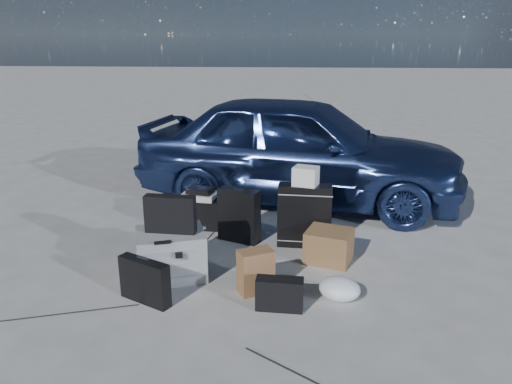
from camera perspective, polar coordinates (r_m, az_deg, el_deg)
ground at (r=4.24m, az=-3.58°, el=-11.52°), size 60.00×60.00×0.00m
car at (r=6.33m, az=4.95°, el=4.96°), size 4.26×2.36×1.37m
pelican_case at (r=4.49m, az=-9.68°, el=-6.99°), size 0.70×0.63×0.42m
laptop_bag at (r=4.35m, az=-9.77°, el=-2.51°), size 0.44×0.14×0.33m
briefcase at (r=4.13m, az=-12.60°, el=-9.91°), size 0.46×0.31×0.36m
suitcase_left at (r=5.15m, az=-1.95°, el=-2.67°), size 0.46×0.31×0.56m
suitcase_right at (r=5.04m, az=5.56°, el=-2.70°), size 0.54×0.22×0.64m
white_carton at (r=4.92m, az=5.70°, el=1.82°), size 0.28×0.25×0.19m
duffel_bag at (r=5.59m, az=-6.64°, el=-2.38°), size 0.66×0.30×0.33m
flat_box_white at (r=5.54m, az=-6.53°, el=-0.45°), size 0.39×0.31×0.06m
flat_box_black at (r=5.53m, az=-6.38°, el=0.17°), size 0.31×0.25×0.06m
kraft_bag at (r=4.18m, az=-0.05°, el=-9.05°), size 0.33×0.28×0.37m
cardboard_box at (r=4.79m, az=8.33°, el=-6.10°), size 0.50×0.47×0.31m
plastic_bag at (r=4.17m, az=9.53°, el=-10.85°), size 0.39×0.36×0.19m
messenger_bag at (r=3.97m, az=2.71°, el=-11.56°), size 0.38×0.16×0.26m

